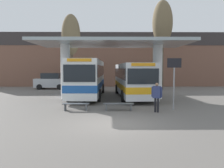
{
  "coord_description": "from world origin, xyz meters",
  "views": [
    {
      "loc": [
        -0.16,
        -10.35,
        2.69
      ],
      "look_at": [
        0.0,
        4.86,
        1.6
      ],
      "focal_mm": 35.0,
      "sensor_mm": 36.0,
      "label": 1
    }
  ],
  "objects_px": {
    "transit_bus_center_bay": "(132,79)",
    "poplar_tree_behind_right": "(162,24)",
    "transit_bus_left_bay": "(88,77)",
    "info_sign_platform": "(174,74)",
    "pedestrian_waiting": "(157,94)",
    "waiting_bench_near_pillar": "(118,105)",
    "parked_car_street": "(51,81)",
    "waiting_bench_mid_platform": "(76,105)",
    "poplar_tree_behind_left": "(71,36)"
  },
  "relations": [
    {
      "from": "transit_bus_left_bay",
      "to": "waiting_bench_near_pillar",
      "type": "xyz_separation_m",
      "value": [
        2.62,
        -6.99,
        -1.55
      ]
    },
    {
      "from": "waiting_bench_mid_platform",
      "to": "parked_car_street",
      "type": "relative_size",
      "value": 0.41
    },
    {
      "from": "transit_bus_left_bay",
      "to": "parked_car_street",
      "type": "distance_m",
      "value": 9.49
    },
    {
      "from": "transit_bus_left_bay",
      "to": "poplar_tree_behind_left",
      "type": "relative_size",
      "value": 1.21
    },
    {
      "from": "transit_bus_left_bay",
      "to": "poplar_tree_behind_left",
      "type": "distance_m",
      "value": 6.86
    },
    {
      "from": "info_sign_platform",
      "to": "poplar_tree_behind_left",
      "type": "distance_m",
      "value": 14.9
    },
    {
      "from": "transit_bus_center_bay",
      "to": "poplar_tree_behind_right",
      "type": "xyz_separation_m",
      "value": [
        4.53,
        7.37,
        6.53
      ]
    },
    {
      "from": "waiting_bench_mid_platform",
      "to": "info_sign_platform",
      "type": "relative_size",
      "value": 0.51
    },
    {
      "from": "info_sign_platform",
      "to": "pedestrian_waiting",
      "type": "bearing_deg",
      "value": -150.45
    },
    {
      "from": "transit_bus_center_bay",
      "to": "info_sign_platform",
      "type": "xyz_separation_m",
      "value": [
        2.0,
        -6.55,
        0.63
      ]
    },
    {
      "from": "transit_bus_left_bay",
      "to": "transit_bus_center_bay",
      "type": "distance_m",
      "value": 4.2
    },
    {
      "from": "waiting_bench_mid_platform",
      "to": "poplar_tree_behind_left",
      "type": "height_order",
      "value": "poplar_tree_behind_left"
    },
    {
      "from": "info_sign_platform",
      "to": "pedestrian_waiting",
      "type": "height_order",
      "value": "info_sign_platform"
    },
    {
      "from": "transit_bus_center_bay",
      "to": "poplar_tree_behind_right",
      "type": "bearing_deg",
      "value": -124.34
    },
    {
      "from": "transit_bus_center_bay",
      "to": "waiting_bench_mid_platform",
      "type": "distance_m",
      "value": 8.03
    },
    {
      "from": "waiting_bench_near_pillar",
      "to": "poplar_tree_behind_left",
      "type": "bearing_deg",
      "value": 113.41
    },
    {
      "from": "waiting_bench_mid_platform",
      "to": "pedestrian_waiting",
      "type": "relative_size",
      "value": 0.94
    },
    {
      "from": "info_sign_platform",
      "to": "waiting_bench_mid_platform",
      "type": "bearing_deg",
      "value": -179.14
    },
    {
      "from": "info_sign_platform",
      "to": "transit_bus_center_bay",
      "type": "bearing_deg",
      "value": 107.02
    },
    {
      "from": "waiting_bench_mid_platform",
      "to": "transit_bus_center_bay",
      "type": "bearing_deg",
      "value": 57.13
    },
    {
      "from": "transit_bus_left_bay",
      "to": "poplar_tree_behind_right",
      "type": "bearing_deg",
      "value": -140.18
    },
    {
      "from": "waiting_bench_near_pillar",
      "to": "waiting_bench_mid_platform",
      "type": "relative_size",
      "value": 1.16
    },
    {
      "from": "poplar_tree_behind_right",
      "to": "waiting_bench_mid_platform",
      "type": "bearing_deg",
      "value": -122.18
    },
    {
      "from": "transit_bus_left_bay",
      "to": "info_sign_platform",
      "type": "bearing_deg",
      "value": 132.85
    },
    {
      "from": "transit_bus_left_bay",
      "to": "parked_car_street",
      "type": "bearing_deg",
      "value": -52.9
    },
    {
      "from": "transit_bus_left_bay",
      "to": "waiting_bench_mid_platform",
      "type": "relative_size",
      "value": 6.34
    },
    {
      "from": "pedestrian_waiting",
      "to": "transit_bus_center_bay",
      "type": "bearing_deg",
      "value": 121.47
    },
    {
      "from": "poplar_tree_behind_left",
      "to": "poplar_tree_behind_right",
      "type": "distance_m",
      "value": 11.52
    },
    {
      "from": "poplar_tree_behind_left",
      "to": "poplar_tree_behind_right",
      "type": "xyz_separation_m",
      "value": [
        11.11,
        2.42,
        1.86
      ]
    },
    {
      "from": "transit_bus_left_bay",
      "to": "poplar_tree_behind_right",
      "type": "distance_m",
      "value": 12.87
    },
    {
      "from": "waiting_bench_mid_platform",
      "to": "poplar_tree_behind_left",
      "type": "distance_m",
      "value": 13.28
    },
    {
      "from": "poplar_tree_behind_left",
      "to": "poplar_tree_behind_right",
      "type": "bearing_deg",
      "value": 12.31
    },
    {
      "from": "waiting_bench_mid_platform",
      "to": "transit_bus_left_bay",
      "type": "bearing_deg",
      "value": 89.12
    },
    {
      "from": "transit_bus_left_bay",
      "to": "poplar_tree_behind_left",
      "type": "bearing_deg",
      "value": -61.5
    },
    {
      "from": "transit_bus_center_bay",
      "to": "poplar_tree_behind_right",
      "type": "height_order",
      "value": "poplar_tree_behind_right"
    },
    {
      "from": "info_sign_platform",
      "to": "waiting_bench_near_pillar",
      "type": "bearing_deg",
      "value": -178.48
    },
    {
      "from": "pedestrian_waiting",
      "to": "poplar_tree_behind_right",
      "type": "xyz_separation_m",
      "value": [
        3.77,
        14.62,
        7.16
      ]
    },
    {
      "from": "waiting_bench_near_pillar",
      "to": "info_sign_platform",
      "type": "height_order",
      "value": "info_sign_platform"
    },
    {
      "from": "transit_bus_left_bay",
      "to": "waiting_bench_mid_platform",
      "type": "bearing_deg",
      "value": 90.08
    },
    {
      "from": "poplar_tree_behind_left",
      "to": "poplar_tree_behind_right",
      "type": "relative_size",
      "value": 0.79
    },
    {
      "from": "transit_bus_left_bay",
      "to": "parked_car_street",
      "type": "relative_size",
      "value": 2.61
    },
    {
      "from": "info_sign_platform",
      "to": "poplar_tree_behind_right",
      "type": "height_order",
      "value": "poplar_tree_behind_right"
    },
    {
      "from": "waiting_bench_mid_platform",
      "to": "poplar_tree_behind_right",
      "type": "height_order",
      "value": "poplar_tree_behind_right"
    },
    {
      "from": "waiting_bench_near_pillar",
      "to": "poplar_tree_behind_right",
      "type": "relative_size",
      "value": 0.17
    },
    {
      "from": "poplar_tree_behind_left",
      "to": "parked_car_street",
      "type": "distance_m",
      "value": 6.95
    },
    {
      "from": "info_sign_platform",
      "to": "pedestrian_waiting",
      "type": "relative_size",
      "value": 1.84
    },
    {
      "from": "waiting_bench_near_pillar",
      "to": "parked_car_street",
      "type": "bearing_deg",
      "value": 119.26
    },
    {
      "from": "poplar_tree_behind_right",
      "to": "waiting_bench_near_pillar",
      "type": "bearing_deg",
      "value": -113.49
    },
    {
      "from": "transit_bus_left_bay",
      "to": "transit_bus_center_bay",
      "type": "xyz_separation_m",
      "value": [
        4.18,
        -0.35,
        -0.17
      ]
    },
    {
      "from": "waiting_bench_near_pillar",
      "to": "parked_car_street",
      "type": "relative_size",
      "value": 0.48
    }
  ]
}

